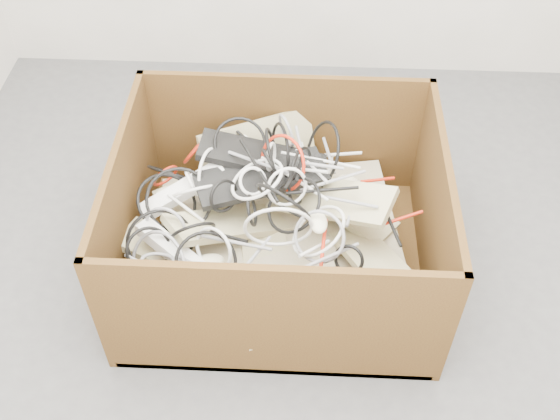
{
  "coord_description": "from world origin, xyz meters",
  "views": [
    {
      "loc": [
        0.05,
        -1.49,
        2.06
      ],
      "look_at": [
        -0.03,
        0.16,
        0.3
      ],
      "focal_mm": 43.0,
      "sensor_mm": 36.0,
      "label": 1
    }
  ],
  "objects_px": {
    "power_strip_right": "(175,252)",
    "vga_plug": "(366,220)",
    "power_strip_left": "(183,190)",
    "cardboard_box": "(276,241)"
  },
  "relations": [
    {
      "from": "power_strip_left",
      "to": "vga_plug",
      "type": "distance_m",
      "value": 0.66
    },
    {
      "from": "power_strip_right",
      "to": "vga_plug",
      "type": "bearing_deg",
      "value": 48.16
    },
    {
      "from": "power_strip_right",
      "to": "power_strip_left",
      "type": "bearing_deg",
      "value": 126.52
    },
    {
      "from": "power_strip_left",
      "to": "power_strip_right",
      "type": "distance_m",
      "value": 0.25
    },
    {
      "from": "power_strip_left",
      "to": "vga_plug",
      "type": "xyz_separation_m",
      "value": [
        0.65,
        -0.11,
        -0.01
      ]
    },
    {
      "from": "power_strip_left",
      "to": "power_strip_right",
      "type": "xyz_separation_m",
      "value": [
        0.0,
        -0.25,
        -0.04
      ]
    },
    {
      "from": "power_strip_right",
      "to": "vga_plug",
      "type": "xyz_separation_m",
      "value": [
        0.64,
        0.14,
        0.04
      ]
    },
    {
      "from": "cardboard_box",
      "to": "power_strip_left",
      "type": "xyz_separation_m",
      "value": [
        -0.33,
        0.04,
        0.21
      ]
    },
    {
      "from": "vga_plug",
      "to": "cardboard_box",
      "type": "bearing_deg",
      "value": -177.43
    },
    {
      "from": "power_strip_left",
      "to": "cardboard_box",
      "type": "bearing_deg",
      "value": -38.19
    }
  ]
}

